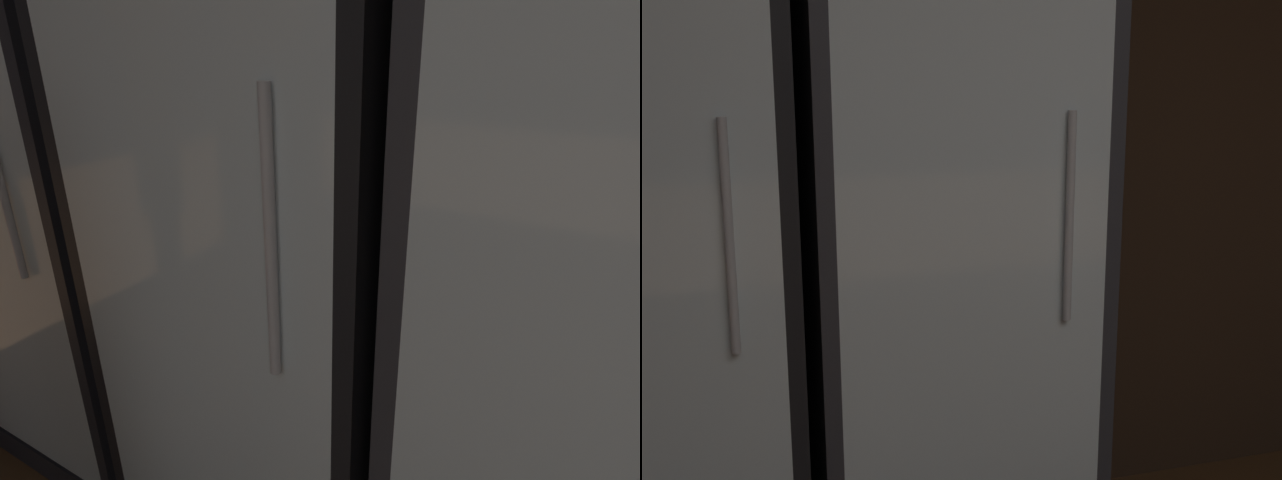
% 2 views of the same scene
% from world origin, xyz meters
% --- Properties ---
extents(cooler_far_left, '(0.73, 0.59, 1.94)m').
position_xyz_m(cooler_far_left, '(-2.02, 2.74, 0.95)').
color(cooler_far_left, black).
rests_on(cooler_far_left, ground).
extents(cooler_left, '(0.73, 0.59, 1.94)m').
position_xyz_m(cooler_left, '(-1.25, 2.74, 0.95)').
color(cooler_left, black).
rests_on(cooler_left, ground).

